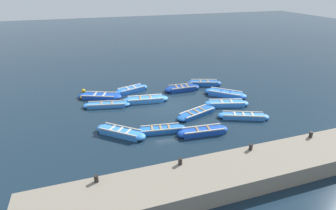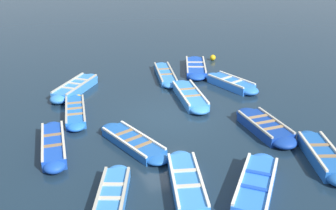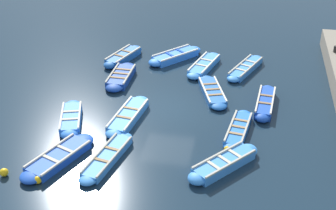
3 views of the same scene
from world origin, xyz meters
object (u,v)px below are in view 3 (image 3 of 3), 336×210
Objects in this scene: bollard_south at (335,49)px; buoy_yellow_far at (227,149)px; boat_alongside at (123,57)px; boat_broadside at (238,130)px; buoy_white_drifting at (38,180)px; boat_inner_gap at (59,157)px; boat_centre at (204,65)px; boat_near_quay at (245,68)px; boat_bow_out at (128,116)px; boat_drifting at (107,157)px; boat_outer_right at (71,119)px; boat_far_corner at (212,92)px; boat_tucked at (175,56)px; buoy_orange_near at (4,172)px; boat_stern_in at (224,164)px; boat_mid_row at (121,77)px; boat_end_of_row at (265,103)px.

buoy_yellow_far is (-5.21, -9.23, -1.02)m from bollard_south.
boat_alongside reaches higher than boat_broadside.
buoy_white_drifting is at bearing -90.97° from boat_alongside.
boat_inner_gap is at bearing -164.24° from buoy_yellow_far.
boat_centre is 0.99× the size of boat_near_quay.
boat_broadside is 0.89× the size of boat_bow_out.
boat_drifting is 3.53m from boat_outer_right.
buoy_white_drifting is at bearing -98.98° from boat_inner_gap.
boat_outer_right reaches higher than boat_broadside.
boat_drifting is at bearing -119.63° from boat_far_corner.
bollard_south is 10.65m from buoy_yellow_far.
boat_tucked reaches higher than boat_drifting.
bollard_south is (4.82, 1.30, 1.00)m from boat_near_quay.
buoy_orange_near is (-13.62, -12.43, -1.00)m from bollard_south.
buoy_yellow_far is (7.26, -0.99, -0.05)m from boat_outer_right.
boat_outer_right is at bearing 74.75° from buoy_orange_near.
boat_stern_in reaches higher than boat_drifting.
buoy_orange_near is at bearing 173.31° from buoy_white_drifting.
boat_mid_row is at bearing -160.11° from boat_near_quay.
boat_alongside is 10.80× the size of buoy_white_drifting.
buoy_white_drifting is at bearing -138.37° from boat_end_of_row.
buoy_white_drifting is (-0.23, -1.49, -0.01)m from boat_inner_gap.
buoy_white_drifting is (-12.14, -12.60, -1.01)m from bollard_south.
boat_mid_row is 8.30m from buoy_yellow_far.
boat_far_corner is at bearing 60.37° from boat_drifting.
boat_tucked is 0.86× the size of boat_bow_out.
boat_bow_out is 12.39× the size of buoy_white_drifting.
bollard_south is 1.25× the size of buoy_yellow_far.
boat_far_corner is 13.13× the size of buoy_yellow_far.
boat_end_of_row is at bearing 66.07° from boat_broadside.
boat_alongside reaches higher than buoy_yellow_far.
boat_tucked is (2.99, 0.66, -0.00)m from boat_alongside.
boat_far_corner is at bearing 50.54° from boat_inner_gap.
boat_tucked is 12.01× the size of buoy_yellow_far.
boat_bow_out is (-0.99, -7.01, -0.03)m from boat_tucked.
buoy_orange_near is 8.99m from buoy_yellow_far.
boat_bow_out is 5.54m from buoy_white_drifting.
boat_end_of_row is (8.25, -3.94, -0.01)m from boat_alongside.
boat_centre is 12.79m from buoy_orange_near.
bollard_south reaches higher than boat_near_quay.
boat_near_quay is at bearing 19.89° from boat_mid_row.
boat_broadside reaches higher than buoy_yellow_far.
boat_inner_gap reaches higher than buoy_yellow_far.
buoy_orange_near is (-8.77, -4.74, 0.01)m from boat_broadside.
boat_outer_right is (-7.63, -0.55, 0.03)m from boat_broadside.
buoy_orange_near reaches higher than buoy_yellow_far.
buoy_yellow_far is (6.69, 1.89, -0.03)m from boat_inner_gap.
boat_end_of_row is at bearing 69.83° from buoy_yellow_far.
boat_centre is 12.27m from buoy_white_drifting.
boat_far_corner reaches higher than buoy_white_drifting.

